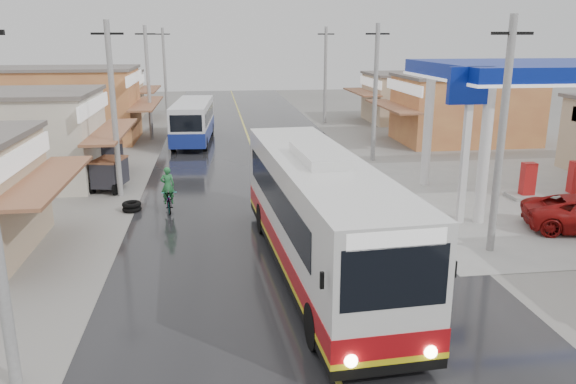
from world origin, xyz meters
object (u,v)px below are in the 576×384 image
at_px(second_bus, 193,121).
at_px(tyre_stack, 132,207).
at_px(tricycle_far, 109,153).
at_px(coach_bus, 318,215).
at_px(tricycle_near, 109,172).
at_px(cyclist, 169,196).

height_order(second_bus, tyre_stack, second_bus).
bearing_deg(tricycle_far, coach_bus, -71.54).
distance_m(second_bus, tricycle_near, 12.69).
distance_m(tricycle_near, tricycle_far, 4.11).
relative_size(tricycle_near, tyre_stack, 2.81).
height_order(coach_bus, cyclist, coach_bus).
height_order(tricycle_near, tyre_stack, tricycle_near).
relative_size(cyclist, tricycle_near, 0.86).
height_order(coach_bus, tyre_stack, coach_bus).
xyz_separation_m(coach_bus, tricycle_near, (-8.26, 10.95, -1.02)).
relative_size(cyclist, tyre_stack, 2.42).
height_order(tricycle_far, tyre_stack, tricycle_far).
relative_size(coach_bus, tricycle_far, 5.25).
height_order(second_bus, cyclist, second_bus).
bearing_deg(cyclist, tricycle_near, 121.79).
bearing_deg(coach_bus, tyre_stack, 129.15).
distance_m(coach_bus, tyre_stack, 10.14).
xyz_separation_m(coach_bus, tyre_stack, (-6.78, 7.34, -1.71)).
distance_m(cyclist, tricycle_near, 4.87).
relative_size(second_bus, cyclist, 4.43).
xyz_separation_m(second_bus, cyclist, (-0.62, -15.90, -0.90)).
bearing_deg(tricycle_far, cyclist, -76.63).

